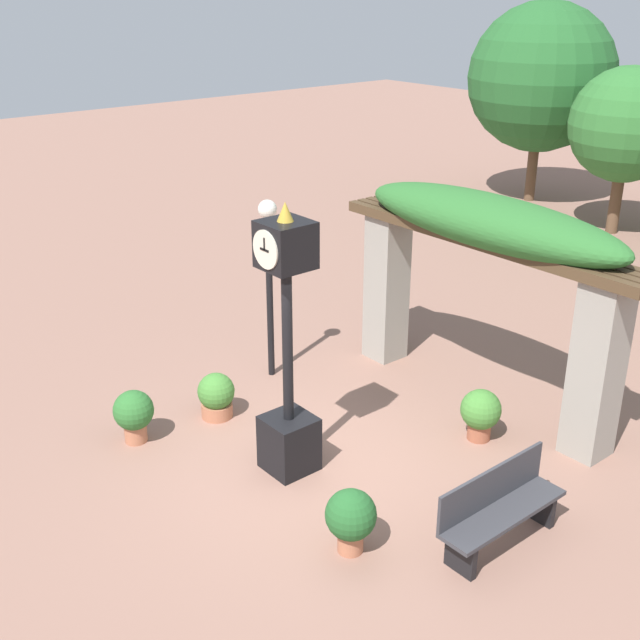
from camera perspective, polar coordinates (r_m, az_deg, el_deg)
ground_plane at (r=10.31m, az=0.12°, el=-10.51°), size 60.00×60.00×0.00m
pedestal_clock at (r=9.61m, az=-2.30°, el=-3.10°), size 0.59×0.60×3.45m
pergola at (r=11.21m, az=11.69°, el=4.90°), size 4.91×1.13×3.06m
potted_plant_near_left at (r=10.94m, az=-13.11°, el=-6.47°), size 0.54×0.54×0.74m
potted_plant_near_right at (r=10.93m, az=11.35°, el=-6.44°), size 0.55×0.55×0.72m
potted_plant_far_left at (r=11.37m, az=-7.39°, el=-5.33°), size 0.52×0.52×0.66m
potted_plant_far_right at (r=8.79m, az=2.21°, el=-13.85°), size 0.56×0.56×0.75m
park_bench at (r=9.10m, az=12.62°, el=-12.94°), size 0.42×1.68×0.89m
lamp_post at (r=11.88m, az=-3.67°, el=4.35°), size 0.28×0.28×2.79m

